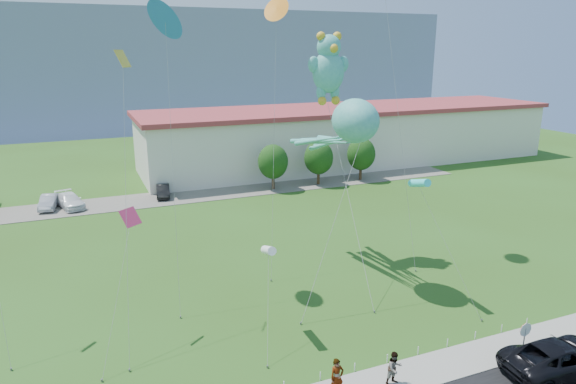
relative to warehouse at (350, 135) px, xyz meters
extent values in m
plane|color=#2A4B15|center=(-26.00, -44.00, -4.12)|extent=(160.00, 160.00, 0.00)
cube|color=#59544C|center=(-26.00, -9.00, -4.09)|extent=(70.00, 6.00, 0.06)
cube|color=slate|center=(-26.00, 76.00, 8.38)|extent=(160.00, 50.00, 25.00)
cube|color=beige|center=(0.00, 0.00, -0.32)|extent=(60.00, 14.00, 7.60)
cube|color=maroon|center=(0.00, 0.00, 3.78)|extent=(61.00, 15.00, 0.60)
cylinder|color=slate|center=(-16.50, -48.20, -3.02)|extent=(0.07, 0.07, 2.20)
cylinder|color=red|center=(-16.50, -48.20, -2.02)|extent=(0.76, 0.04, 0.76)
cylinder|color=white|center=(-16.50, -48.22, -2.02)|extent=(0.80, 0.02, 0.80)
cylinder|color=white|center=(-27.00, -45.30, -3.87)|extent=(0.05, 0.05, 0.50)
cylinder|color=white|center=(-25.00, -45.30, -3.87)|extent=(0.05, 0.05, 0.50)
cylinder|color=white|center=(-23.00, -45.30, -3.87)|extent=(0.05, 0.05, 0.50)
cylinder|color=white|center=(-21.00, -45.30, -3.87)|extent=(0.05, 0.05, 0.50)
cylinder|color=white|center=(-19.00, -45.30, -3.87)|extent=(0.05, 0.05, 0.50)
cylinder|color=white|center=(-17.00, -45.30, -3.87)|extent=(0.05, 0.05, 0.50)
cylinder|color=white|center=(-15.00, -45.30, -3.87)|extent=(0.05, 0.05, 0.50)
cylinder|color=white|center=(-13.00, -45.30, -3.87)|extent=(0.05, 0.05, 0.50)
cylinder|color=#3F2B19|center=(-16.00, -10.00, -3.02)|extent=(0.36, 0.36, 2.20)
ellipsoid|color=#14380F|center=(-16.00, -10.00, -0.72)|extent=(3.60, 3.60, 4.14)
cylinder|color=#3F2B19|center=(-10.00, -10.00, -3.02)|extent=(0.36, 0.36, 2.20)
ellipsoid|color=#14380F|center=(-10.00, -10.00, -0.72)|extent=(3.60, 3.60, 4.14)
cylinder|color=#3F2B19|center=(-4.00, -10.00, -3.02)|extent=(0.36, 0.36, 2.20)
ellipsoid|color=#14380F|center=(-4.00, -10.00, -0.72)|extent=(3.60, 3.60, 4.14)
imported|color=black|center=(-15.34, -49.55, -3.19)|extent=(6.44, 3.30, 1.74)
imported|color=gray|center=(-26.82, -46.72, -3.06)|extent=(0.71, 0.47, 1.94)
imported|color=gray|center=(-23.77, -47.06, -3.14)|extent=(0.92, 0.75, 1.76)
imported|color=#AAA9B0|center=(-40.58, -8.16, -3.35)|extent=(2.15, 4.49, 1.42)
imported|color=white|center=(-38.53, -8.62, -3.34)|extent=(3.32, 5.39, 1.46)
imported|color=black|center=(-28.75, -8.34, -3.39)|extent=(2.02, 4.29, 1.36)
ellipsoid|color=teal|center=(-19.93, -35.72, 7.54)|extent=(2.94, 3.82, 2.94)
sphere|color=white|center=(-20.45, -36.87, 7.86)|extent=(0.46, 0.46, 0.46)
sphere|color=white|center=(-19.40, -36.87, 7.86)|extent=(0.46, 0.46, 0.46)
cylinder|color=slate|center=(-25.69, -39.91, -4.04)|extent=(0.10, 0.10, 0.16)
cylinder|color=gray|center=(-22.81, -38.31, 1.39)|extent=(5.79, 3.22, 10.72)
ellipsoid|color=teal|center=(-18.90, -29.60, 10.44)|extent=(2.53, 2.15, 3.16)
sphere|color=teal|center=(-18.90, -29.60, 12.29)|extent=(1.85, 1.85, 1.85)
sphere|color=gold|center=(-19.58, -29.60, 13.06)|extent=(0.68, 0.68, 0.68)
sphere|color=gold|center=(-18.22, -29.60, 13.06)|extent=(0.68, 0.68, 0.68)
sphere|color=gold|center=(-18.90, -30.38, 12.19)|extent=(0.68, 0.68, 0.68)
ellipsoid|color=teal|center=(-20.16, -29.60, 11.02)|extent=(0.87, 0.62, 1.22)
ellipsoid|color=teal|center=(-17.64, -29.60, 11.02)|extent=(0.87, 0.62, 1.22)
ellipsoid|color=teal|center=(-19.48, -29.60, 8.98)|extent=(0.78, 0.68, 1.26)
ellipsoid|color=teal|center=(-18.32, -29.60, 8.98)|extent=(0.78, 0.68, 1.26)
sphere|color=gold|center=(-19.48, -29.80, 8.30)|extent=(0.68, 0.68, 0.68)
sphere|color=gold|center=(-18.32, -29.80, 8.30)|extent=(0.68, 0.68, 0.68)
cylinder|color=slate|center=(-20.76, -40.42, -4.04)|extent=(0.10, 0.10, 0.16)
cylinder|color=gray|center=(-19.83, -35.01, 2.07)|extent=(1.89, 10.84, 12.09)
cylinder|color=white|center=(-27.75, -39.93, 1.09)|extent=(0.50, 2.25, 0.87)
cylinder|color=slate|center=(-29.12, -43.28, -4.04)|extent=(0.10, 0.10, 0.16)
cylinder|color=gray|center=(-28.44, -41.60, -1.54)|extent=(1.39, 3.38, 4.87)
cylinder|color=slate|center=(-41.61, -38.32, -4.04)|extent=(0.10, 0.10, 0.16)
cone|color=orange|center=(-22.40, -27.73, 15.05)|extent=(1.80, 1.33, 1.33)
cylinder|color=slate|center=(-25.21, -33.55, -4.04)|extent=(0.10, 0.10, 0.16)
cylinder|color=gray|center=(-23.80, -30.64, 5.44)|extent=(2.84, 5.85, 18.83)
cylinder|color=slate|center=(-14.50, -36.19, -4.04)|extent=(0.10, 0.10, 0.16)
cylinder|color=gray|center=(-14.36, -32.77, 6.68)|extent=(0.31, 6.87, 21.30)
cube|color=gold|center=(-34.25, -33.56, 11.62)|extent=(1.29, 1.29, 0.86)
cylinder|color=slate|center=(-35.89, -40.79, -4.04)|extent=(0.10, 0.10, 0.16)
cylinder|color=gray|center=(-35.07, -37.18, 3.73)|extent=(1.67, 7.26, 15.39)
cone|color=blue|center=(-31.14, -30.41, 13.99)|extent=(1.80, 1.33, 1.33)
cylinder|color=slate|center=(-32.33, -36.32, -4.04)|extent=(0.10, 0.10, 0.16)
cylinder|color=gray|center=(-31.74, -33.37, 4.91)|extent=(1.22, 5.94, 17.76)
cube|color=#D02E5B|center=(-34.84, -36.66, 2.98)|extent=(1.29, 1.29, 0.86)
cylinder|color=slate|center=(-37.28, -41.14, -4.04)|extent=(0.10, 0.10, 0.16)
cylinder|color=gray|center=(-36.06, -38.90, -0.59)|extent=(2.47, 4.51, 6.76)
cylinder|color=#32DFE2|center=(-17.19, -39.37, 3.86)|extent=(0.50, 2.25, 0.87)
cylinder|color=slate|center=(-15.18, -43.88, -4.04)|extent=(0.10, 0.10, 0.16)
cylinder|color=gray|center=(-16.18, -41.63, -0.15)|extent=(2.03, 4.53, 7.64)
camera|label=1|loc=(-37.19, -65.49, 12.17)|focal=32.00mm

